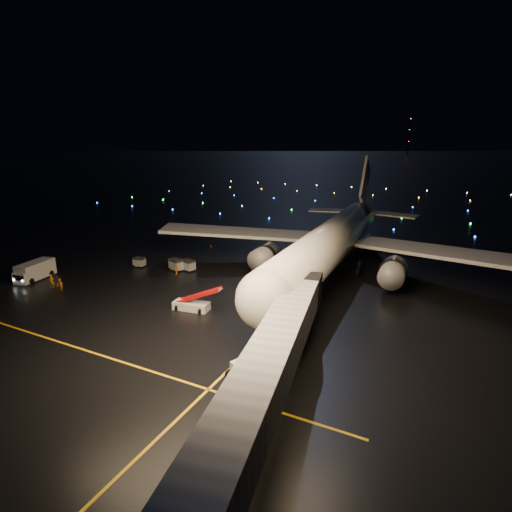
{
  "coord_description": "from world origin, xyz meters",
  "views": [
    {
      "loc": [
        28.35,
        -33.74,
        19.55
      ],
      "look_at": [
        5.31,
        12.0,
        5.0
      ],
      "focal_mm": 28.0,
      "sensor_mm": 36.0,
      "label": 1
    }
  ],
  "objects_px": {
    "baggage_cart_1": "(176,265)",
    "belt_loader": "(191,298)",
    "baggage_cart_0": "(188,265)",
    "crew_a": "(52,281)",
    "pushback_tug": "(253,371)",
    "crew_b": "(60,285)",
    "baggage_cart_2": "(139,262)",
    "service_truck": "(36,270)",
    "crew_c": "(176,269)",
    "airliner": "(337,217)"
  },
  "relations": [
    {
      "from": "crew_a",
      "to": "baggage_cart_2",
      "type": "relative_size",
      "value": 1.07
    },
    {
      "from": "pushback_tug",
      "to": "baggage_cart_1",
      "type": "xyz_separation_m",
      "value": [
        -24.78,
        21.69,
        0.01
      ]
    },
    {
      "from": "airliner",
      "to": "baggage_cart_2",
      "type": "bearing_deg",
      "value": -157.89
    },
    {
      "from": "crew_a",
      "to": "baggage_cart_2",
      "type": "distance_m",
      "value": 13.7
    },
    {
      "from": "service_truck",
      "to": "baggage_cart_2",
      "type": "distance_m",
      "value": 14.97
    },
    {
      "from": "belt_loader",
      "to": "baggage_cart_0",
      "type": "relative_size",
      "value": 3.19
    },
    {
      "from": "crew_a",
      "to": "crew_c",
      "type": "bearing_deg",
      "value": 17.6
    },
    {
      "from": "airliner",
      "to": "crew_b",
      "type": "height_order",
      "value": "airliner"
    },
    {
      "from": "service_truck",
      "to": "crew_c",
      "type": "distance_m",
      "value": 20.58
    },
    {
      "from": "baggage_cart_0",
      "to": "baggage_cart_1",
      "type": "bearing_deg",
      "value": -140.31
    },
    {
      "from": "crew_a",
      "to": "crew_b",
      "type": "distance_m",
      "value": 2.33
    },
    {
      "from": "service_truck",
      "to": "baggage_cart_2",
      "type": "xyz_separation_m",
      "value": [
        9.42,
        11.62,
        -0.57
      ]
    },
    {
      "from": "pushback_tug",
      "to": "service_truck",
      "type": "bearing_deg",
      "value": -168.92
    },
    {
      "from": "baggage_cart_1",
      "to": "crew_c",
      "type": "bearing_deg",
      "value": -35.92
    },
    {
      "from": "pushback_tug",
      "to": "crew_c",
      "type": "bearing_deg",
      "value": 163.15
    },
    {
      "from": "airliner",
      "to": "belt_loader",
      "type": "bearing_deg",
      "value": -117.08
    },
    {
      "from": "service_truck",
      "to": "baggage_cart_1",
      "type": "distance_m",
      "value": 20.51
    },
    {
      "from": "crew_b",
      "to": "baggage_cart_2",
      "type": "height_order",
      "value": "crew_b"
    },
    {
      "from": "pushback_tug",
      "to": "crew_a",
      "type": "height_order",
      "value": "crew_a"
    },
    {
      "from": "baggage_cart_2",
      "to": "crew_b",
      "type": "bearing_deg",
      "value": -104.79
    },
    {
      "from": "crew_c",
      "to": "baggage_cart_1",
      "type": "distance_m",
      "value": 2.07
    },
    {
      "from": "service_truck",
      "to": "crew_a",
      "type": "relative_size",
      "value": 3.78
    },
    {
      "from": "crew_b",
      "to": "baggage_cart_0",
      "type": "relative_size",
      "value": 0.9
    },
    {
      "from": "service_truck",
      "to": "crew_a",
      "type": "bearing_deg",
      "value": -26.13
    },
    {
      "from": "belt_loader",
      "to": "pushback_tug",
      "type": "bearing_deg",
      "value": -44.82
    },
    {
      "from": "belt_loader",
      "to": "crew_b",
      "type": "bearing_deg",
      "value": -179.86
    },
    {
      "from": "pushback_tug",
      "to": "crew_c",
      "type": "height_order",
      "value": "pushback_tug"
    },
    {
      "from": "belt_loader",
      "to": "crew_a",
      "type": "xyz_separation_m",
      "value": [
        -21.93,
        -2.48,
        -0.61
      ]
    },
    {
      "from": "crew_a",
      "to": "baggage_cart_1",
      "type": "relative_size",
      "value": 0.87
    },
    {
      "from": "airliner",
      "to": "baggage_cart_2",
      "type": "height_order",
      "value": "airliner"
    },
    {
      "from": "belt_loader",
      "to": "crew_a",
      "type": "distance_m",
      "value": 22.07
    },
    {
      "from": "crew_b",
      "to": "crew_a",
      "type": "bearing_deg",
      "value": 172.03
    },
    {
      "from": "service_truck",
      "to": "crew_c",
      "type": "height_order",
      "value": "service_truck"
    },
    {
      "from": "crew_a",
      "to": "pushback_tug",
      "type": "bearing_deg",
      "value": -40.71
    },
    {
      "from": "crew_c",
      "to": "belt_loader",
      "type": "bearing_deg",
      "value": 39.07
    },
    {
      "from": "airliner",
      "to": "crew_a",
      "type": "relative_size",
      "value": 31.51
    },
    {
      "from": "crew_b",
      "to": "crew_c",
      "type": "distance_m",
      "value": 16.14
    },
    {
      "from": "service_truck",
      "to": "crew_b",
      "type": "distance_m",
      "value": 7.99
    },
    {
      "from": "belt_loader",
      "to": "baggage_cart_1",
      "type": "xyz_separation_m",
      "value": [
        -11.24,
        11.67,
        -0.63
      ]
    },
    {
      "from": "baggage_cart_0",
      "to": "crew_a",
      "type": "bearing_deg",
      "value": -116.6
    },
    {
      "from": "airliner",
      "to": "service_truck",
      "type": "distance_m",
      "value": 46.21
    },
    {
      "from": "belt_loader",
      "to": "baggage_cart_0",
      "type": "bearing_deg",
      "value": 119.0
    },
    {
      "from": "crew_a",
      "to": "crew_b",
      "type": "bearing_deg",
      "value": -39.82
    },
    {
      "from": "baggage_cart_0",
      "to": "service_truck",
      "type": "bearing_deg",
      "value": -129.94
    },
    {
      "from": "belt_loader",
      "to": "crew_b",
      "type": "height_order",
      "value": "belt_loader"
    },
    {
      "from": "baggage_cart_1",
      "to": "belt_loader",
      "type": "bearing_deg",
      "value": -28.9
    },
    {
      "from": "service_truck",
      "to": "crew_a",
      "type": "distance_m",
      "value": 5.67
    },
    {
      "from": "service_truck",
      "to": "pushback_tug",
      "type": "bearing_deg",
      "value": -23.24
    },
    {
      "from": "baggage_cart_1",
      "to": "baggage_cart_2",
      "type": "relative_size",
      "value": 1.23
    },
    {
      "from": "pushback_tug",
      "to": "crew_a",
      "type": "distance_m",
      "value": 36.27
    }
  ]
}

